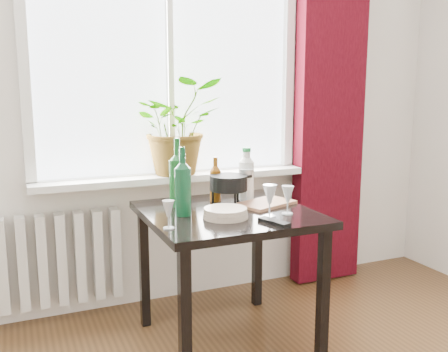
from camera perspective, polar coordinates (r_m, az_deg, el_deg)
name	(u,v)px	position (r m, az deg, el deg)	size (l,w,h in m)	color
window	(169,50)	(3.15, -6.34, 14.08)	(1.72, 0.08, 1.62)	white
windowsill	(174,177)	(3.12, -5.69, -0.15)	(1.72, 0.20, 0.04)	white
curtain	(330,99)	(3.55, 12.03, 8.56)	(0.50, 0.12, 2.56)	#33040C
radiator	(52,260)	(3.13, -19.08, -9.06)	(0.80, 0.10, 0.55)	silver
table	(227,227)	(2.65, 0.39, -5.91)	(0.85, 0.85, 0.74)	black
potted_plant	(178,126)	(3.09, -5.27, 5.67)	(0.53, 0.46, 0.59)	#2A651B
wine_bottle_left	(183,181)	(2.51, -4.74, -0.55)	(0.08, 0.08, 0.35)	#0B3C1F
wine_bottle_right	(177,172)	(2.70, -5.36, 0.49)	(0.09, 0.09, 0.38)	#0D4417
bottle_amber	(215,179)	(2.82, -0.99, -0.32)	(0.06, 0.06, 0.26)	#6A380B
cleaning_bottle	(246,173)	(2.86, 2.57, 0.34)	(0.09, 0.09, 0.31)	silver
wineglass_front_right	(270,201)	(2.49, 5.24, -2.81)	(0.07, 0.07, 0.17)	white
wineglass_far_right	(288,200)	(2.56, 7.28, -2.70)	(0.06, 0.06, 0.15)	silver
wineglass_back_center	(246,184)	(2.83, 2.55, -0.97)	(0.08, 0.08, 0.19)	silver
wineglass_back_left	(178,187)	(2.78, -5.29, -1.31)	(0.08, 0.08, 0.18)	white
wineglass_front_left	(168,214)	(2.29, -6.36, -4.39)	(0.06, 0.06, 0.13)	silver
plate_stack	(225,213)	(2.48, 0.17, -4.25)	(0.23, 0.23, 0.05)	beige
fondue_pot	(229,190)	(2.75, 0.52, -1.57)	(0.24, 0.21, 0.16)	black
tv_remote	(274,222)	(2.38, 5.75, -5.26)	(0.05, 0.17, 0.02)	black
cutting_board	(266,203)	(2.76, 4.79, -3.13)	(0.31, 0.20, 0.02)	#A86E4C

